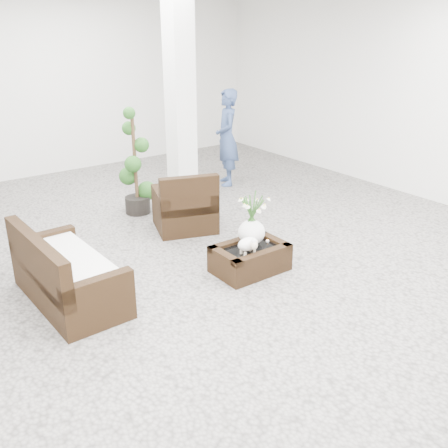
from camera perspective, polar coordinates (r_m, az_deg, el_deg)
ground at (r=6.66m, az=-0.51°, el=-4.69°), size 11.00×11.00×0.00m
column at (r=9.03m, az=-4.89°, el=14.03°), size 0.40×0.40×3.50m
coffee_table at (r=6.48m, az=2.89°, el=-3.94°), size 0.90×0.60×0.31m
sheep_figurine at (r=6.23m, az=2.66°, el=-2.39°), size 0.28×0.23×0.21m
planter_narcissus at (r=6.39m, az=3.12°, el=1.10°), size 0.44×0.44×0.80m
tealight at (r=6.60m, az=4.84°, el=-1.86°), size 0.04×0.04×0.03m
armchair at (r=7.70m, az=-4.42°, el=2.71°), size 1.07×1.05×0.91m
loveseat at (r=5.97m, az=-16.87°, el=-4.45°), size 0.83×1.63×0.86m
topiary at (r=8.31m, az=-9.84°, el=6.74°), size 0.45×0.45×1.69m
shopper at (r=9.71m, az=0.33°, el=9.53°), size 0.68×0.77×1.79m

